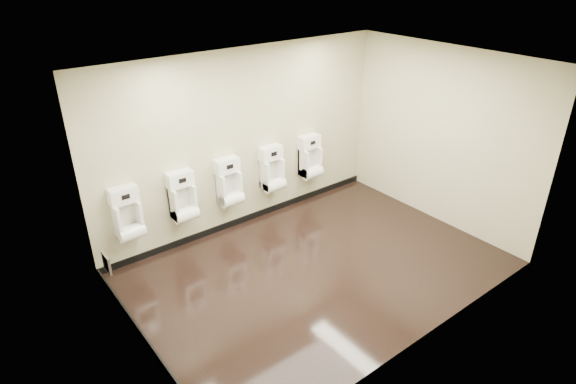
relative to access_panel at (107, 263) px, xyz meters
The scene contains 15 objects.
ground 2.80m from the access_panel, 25.81° to the right, with size 5.00×3.50×0.00m, color black.
ceiling 3.59m from the access_panel, 25.81° to the right, with size 5.00×3.50×0.00m, color white.
back_wall 2.70m from the access_panel, 12.50° to the left, with size 5.00×0.02×2.80m, color #B8B38C.
front_wall 3.96m from the access_panel, 49.93° to the right, with size 5.00×0.02×2.80m, color #B8B38C.
left_wall 1.50m from the access_panel, 90.87° to the right, with size 0.02×3.50×2.80m, color #B8B38C.
right_wall 5.20m from the access_panel, 13.54° to the right, with size 0.02×3.50×2.80m, color #B8B38C.
tile_overlay_left 1.50m from the access_panel, 90.63° to the right, with size 0.01×3.50×2.80m, color white.
skirting_back 2.58m from the access_panel, 12.23° to the left, with size 5.00×0.02×0.10m, color black.
skirting_left 1.28m from the access_panel, 90.30° to the right, with size 0.02×3.50×0.10m, color black.
access_panel is the anchor object (origin of this frame).
urinal_0 0.71m from the access_panel, 40.89° to the left, with size 0.39×0.29×0.73m.
urinal_1 1.40m from the access_panel, 17.96° to the left, with size 0.39×0.29×0.73m.
urinal_2 2.14m from the access_panel, 11.47° to the left, with size 0.39×0.29×0.73m.
urinal_3 2.93m from the access_panel, ahead, with size 0.39×0.29×0.73m.
urinal_4 3.73m from the access_panel, ahead, with size 0.39×0.29×0.73m.
Camera 1 is at (-3.73, -4.13, 4.01)m, focal length 30.00 mm.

